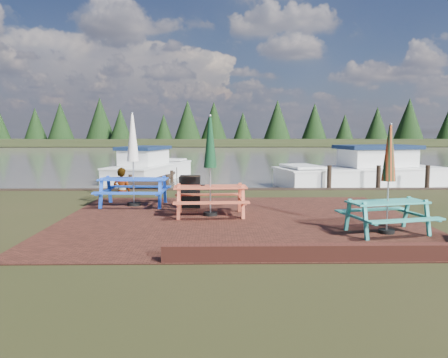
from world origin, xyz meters
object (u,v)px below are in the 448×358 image
object	(u,v)px
picnic_table_red	(210,181)
person	(121,168)
boat_jetty	(149,169)
picnic_table_teal	(388,196)
jetty	(156,176)
chalkboard	(190,192)
picnic_table_blue	(133,174)
boat_near	(363,173)

from	to	relation	value
picnic_table_red	person	distance (m)	5.67
picnic_table_red	boat_jetty	bearing A→B (deg)	103.76
picnic_table_teal	jetty	distance (m)	13.63
person	chalkboard	bearing A→B (deg)	142.16
jetty	person	world-z (taller)	person
picnic_table_teal	picnic_table_blue	size ratio (longest dim) A/B	0.86
boat_near	picnic_table_red	bearing A→B (deg)	127.04
picnic_table_teal	boat_jetty	size ratio (longest dim) A/B	0.35
picnic_table_blue	boat_near	xyz separation A→B (m)	(9.11, 6.40, -0.57)
boat_near	person	bearing A→B (deg)	95.99
picnic_table_blue	boat_jetty	bearing A→B (deg)	98.67
boat_jetty	picnic_table_red	bearing A→B (deg)	-58.23
picnic_table_blue	boat_jetty	world-z (taller)	picnic_table_blue
chalkboard	person	distance (m)	4.38
picnic_table_red	boat_jetty	xyz separation A→B (m)	(-3.25, 10.75, -0.56)
picnic_table_teal	person	xyz separation A→B (m)	(-7.23, 6.71, 0.08)
jetty	boat_near	xyz separation A→B (m)	(9.56, -1.71, 0.29)
boat_jetty	boat_near	bearing A→B (deg)	-0.22
picnic_table_blue	jetty	size ratio (longest dim) A/B	0.31
picnic_table_red	person	size ratio (longest dim) A/B	1.44
boat_near	picnic_table_teal	bearing A→B (deg)	151.37
boat_jetty	boat_near	size ratio (longest dim) A/B	0.88
picnic_table_red	picnic_table_blue	distance (m)	2.85
picnic_table_red	boat_jetty	world-z (taller)	picnic_table_red
picnic_table_teal	boat_near	bearing A→B (deg)	61.14
picnic_table_blue	chalkboard	distance (m)	1.84
picnic_table_blue	jetty	distance (m)	8.17
picnic_table_red	picnic_table_blue	size ratio (longest dim) A/B	0.95
picnic_table_blue	person	distance (m)	3.13
picnic_table_teal	picnic_table_red	bearing A→B (deg)	138.43
picnic_table_blue	boat_near	world-z (taller)	picnic_table_blue
picnic_table_blue	boat_jetty	xyz separation A→B (m)	(-0.91, 9.12, -0.61)
picnic_table_teal	jetty	world-z (taller)	picnic_table_teal
picnic_table_blue	jetty	bearing A→B (deg)	96.11
picnic_table_red	boat_near	xyz separation A→B (m)	(6.78, 8.03, -0.53)
picnic_table_red	jetty	size ratio (longest dim) A/B	0.29
boat_jetty	jetty	bearing A→B (deg)	-50.35
picnic_table_red	person	bearing A→B (deg)	122.91
picnic_table_teal	person	bearing A→B (deg)	124.09
jetty	boat_jetty	distance (m)	1.14
picnic_table_teal	boat_near	distance (m)	10.56
picnic_table_red	chalkboard	world-z (taller)	picnic_table_red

